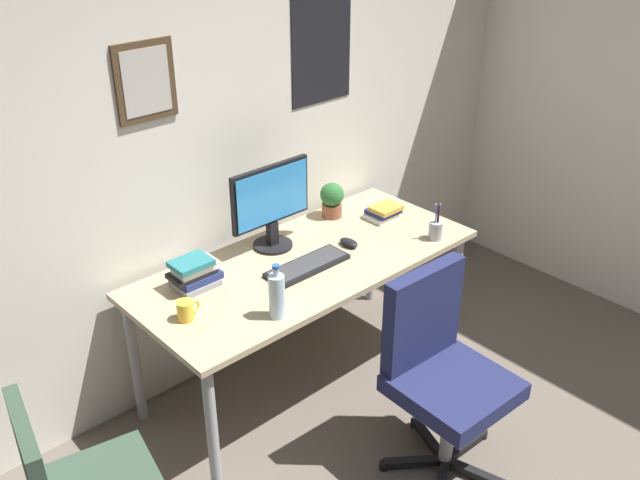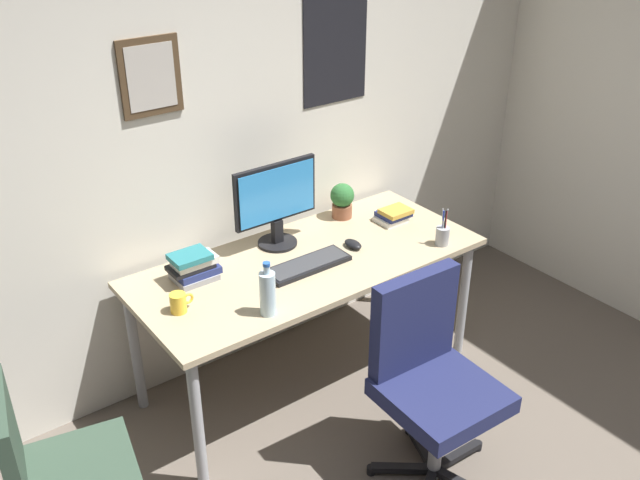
% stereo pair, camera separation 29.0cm
% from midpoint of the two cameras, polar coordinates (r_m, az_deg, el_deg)
% --- Properties ---
extents(wall_back, '(4.40, 0.10, 2.60)m').
position_cam_midpoint_polar(wall_back, '(3.43, -5.97, 8.82)').
color(wall_back, silver).
rests_on(wall_back, ground_plane).
extents(desk, '(1.74, 0.76, 0.72)m').
position_cam_midpoint_polar(desk, '(3.47, 1.41, -2.62)').
color(desk, tan).
rests_on(desk, ground_plane).
extents(office_chair, '(0.55, 0.57, 0.95)m').
position_cam_midpoint_polar(office_chair, '(3.09, 11.61, -10.59)').
color(office_chair, '#1E234C').
rests_on(office_chair, ground_plane).
extents(side_chair, '(0.50, 0.50, 0.88)m').
position_cam_midpoint_polar(side_chair, '(2.78, -17.76, -17.41)').
color(side_chair, '#334738').
rests_on(side_chair, ground_plane).
extents(monitor, '(0.46, 0.20, 0.43)m').
position_cam_midpoint_polar(monitor, '(3.46, -1.20, 3.11)').
color(monitor, black).
rests_on(monitor, desk).
extents(keyboard, '(0.43, 0.15, 0.03)m').
position_cam_midpoint_polar(keyboard, '(3.36, 1.44, -2.09)').
color(keyboard, black).
rests_on(keyboard, desk).
extents(computer_mouse, '(0.06, 0.11, 0.04)m').
position_cam_midpoint_polar(computer_mouse, '(3.54, 5.04, -0.39)').
color(computer_mouse, black).
rests_on(computer_mouse, desk).
extents(water_bottle, '(0.07, 0.07, 0.25)m').
position_cam_midpoint_polar(water_bottle, '(2.98, -1.49, -4.36)').
color(water_bottle, silver).
rests_on(water_bottle, desk).
extents(coffee_mug_near, '(0.11, 0.07, 0.09)m').
position_cam_midpoint_polar(coffee_mug_near, '(3.06, -8.72, -5.12)').
color(coffee_mug_near, yellow).
rests_on(coffee_mug_near, desk).
extents(potted_plant, '(0.13, 0.13, 0.19)m').
position_cam_midpoint_polar(potted_plant, '(3.81, 3.99, 3.25)').
color(potted_plant, brown).
rests_on(potted_plant, desk).
extents(pen_cup, '(0.07, 0.07, 0.20)m').
position_cam_midpoint_polar(pen_cup, '(3.62, 12.18, 0.35)').
color(pen_cup, '#9EA0A5').
rests_on(pen_cup, desk).
extents(book_stack_left, '(0.23, 0.16, 0.14)m').
position_cam_midpoint_polar(book_stack_left, '(3.26, -7.72, -2.24)').
color(book_stack_left, gray).
rests_on(book_stack_left, desk).
extents(book_stack_right, '(0.17, 0.15, 0.07)m').
position_cam_midpoint_polar(book_stack_right, '(3.82, 8.13, 1.97)').
color(book_stack_right, silver).
rests_on(book_stack_right, desk).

